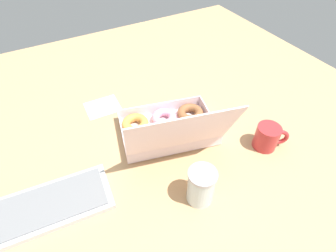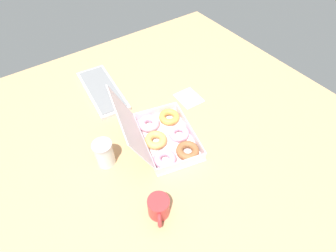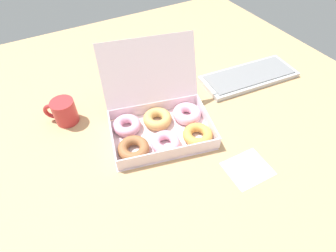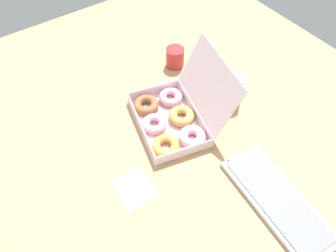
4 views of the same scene
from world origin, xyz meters
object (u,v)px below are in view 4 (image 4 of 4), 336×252
Objects in this scene: keyboard at (277,201)px; glass_jar at (233,90)px; coffee_mug at (175,56)px; donut_box at (173,117)px.

glass_jar is at bearing 156.69° from keyboard.
glass_jar reaches higher than coffee_mug.
donut_box is 3.65× the size of coffee_mug.
keyboard is 45.66cm from glass_jar.
donut_box reaches higher than coffee_mug.
donut_box is 3.24× the size of glass_jar.
donut_box is 33.63cm from coffee_mug.
donut_box is 26.40cm from glass_jar.
keyboard is at bearing -9.55° from coffee_mug.
glass_jar is at bearing 10.52° from coffee_mug.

